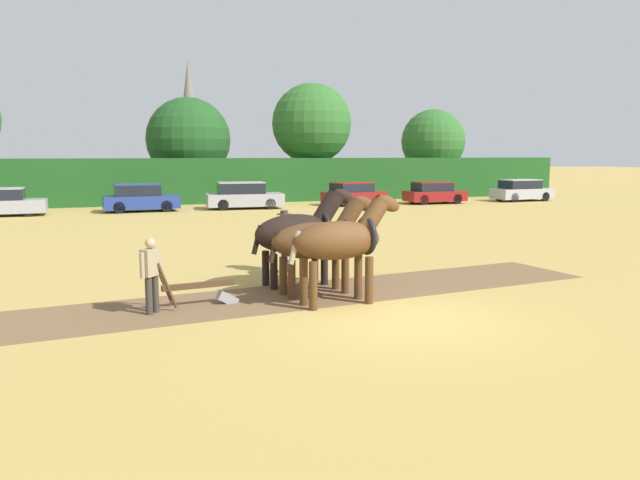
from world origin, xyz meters
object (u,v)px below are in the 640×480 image
tree_center (312,124)px  parked_car_center (140,198)px  farmer_at_plow (151,271)px  parked_car_right (354,194)px  parked_car_center_right (244,196)px  parked_car_end_right (522,191)px  tree_center_right (433,141)px  draft_horse_trail_left (299,232)px  draft_horse_lead_left (342,241)px  parked_car_center_left (1,203)px  church_spire (189,118)px  farmer_beside_team (284,236)px  draft_horse_lead_right (319,240)px  parked_car_far_right (434,193)px  tree_center_left (188,140)px  plow (205,291)px

tree_center → parked_car_center: bearing=-150.6°
farmer_at_plow → parked_car_right: size_ratio=0.36×
parked_car_center → parked_car_center_right: 5.86m
tree_center → parked_car_end_right: (12.53, -7.80, -4.67)m
tree_center_right → draft_horse_trail_left: 35.16m
draft_horse_lead_left → draft_horse_trail_left: bearing=89.9°
tree_center → parked_car_right: tree_center is taller
parked_car_end_right → parked_car_center_left: bearing=176.8°
draft_horse_trail_left → parked_car_end_right: (22.92, 21.15, -0.59)m
farmer_at_plow → church_spire: bearing=123.5°
farmer_beside_team → parked_car_center_right: size_ratio=0.37×
tree_center_right → tree_center: bearing=178.0°
draft_horse_lead_right → parked_car_center: bearing=90.2°
church_spire → parked_car_center_right: 39.90m
draft_horse_lead_left → parked_car_center_left: bearing=105.9°
draft_horse_lead_left → draft_horse_lead_right: size_ratio=0.98×
parked_car_center_right → parked_car_right: (7.13, 0.24, -0.06)m
tree_center_right → farmer_beside_team: tree_center_right is taller
draft_horse_lead_left → farmer_beside_team: bearing=85.6°
church_spire → farmer_beside_team: (-6.13, -59.17, -6.42)m
draft_horse_lead_right → parked_car_far_right: (16.01, 22.34, -0.57)m
draft_horse_lead_left → parked_car_right: bearing=60.7°
draft_horse_lead_left → parked_car_center: size_ratio=0.66×
tree_center → draft_horse_lead_left: 33.03m
parked_car_center_right → parked_car_far_right: 12.54m
tree_center → parked_car_center_left: 21.51m
church_spire → parked_car_right: (4.46, -39.02, -6.70)m
draft_horse_lead_right → draft_horse_trail_left: size_ratio=0.99×
parked_car_right → draft_horse_lead_right: bearing=-125.8°
tree_center → farmer_at_plow: tree_center is taller
tree_center_left → parked_car_center: 10.29m
church_spire → parked_car_center: size_ratio=3.42×
tree_center_right → draft_horse_lead_right: size_ratio=2.39×
tree_center_left → draft_horse_lead_right: (-1.65, -31.72, -2.96)m
church_spire → parked_car_center_right: size_ratio=3.10×
parked_car_center_right → plow: bearing=-100.3°
parked_car_center_left → plow: bearing=-73.9°
draft_horse_trail_left → parked_car_end_right: 31.20m
tree_center_right → parked_car_end_right: bearing=-70.2°
draft_horse_trail_left → parked_car_center: (-2.27, 21.80, -0.55)m
farmer_at_plow → tree_center_right: bearing=94.2°
draft_horse_lead_left → draft_horse_trail_left: 2.22m
parked_car_center_right → parked_car_end_right: size_ratio=1.07×
parked_car_right → parked_car_center_right: bearing=170.8°
farmer_at_plow → parked_car_center_right: size_ratio=0.34×
draft_horse_lead_left → plow: size_ratio=1.52×
draft_horse_lead_right → parked_car_far_right: draft_horse_lead_right is taller
farmer_beside_team → parked_car_center: farmer_beside_team is taller
tree_center → tree_center_right: tree_center is taller
plow → parked_car_end_right: parked_car_end_right is taller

